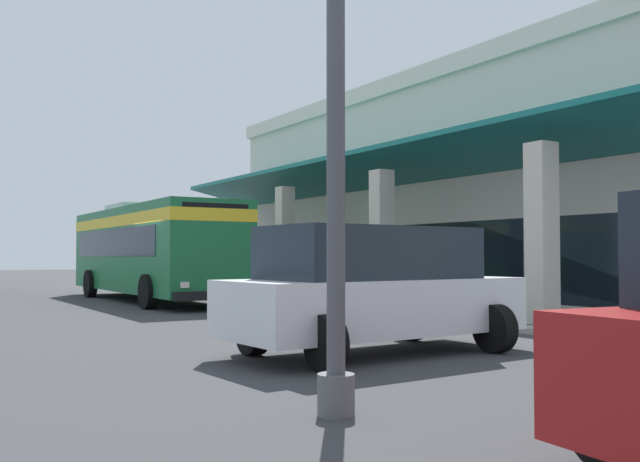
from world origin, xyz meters
TOP-DOWN VIEW (x-y plane):
  - ground at (0.00, 8.00)m, footprint 120.00×120.00m
  - curb_strip at (-0.11, 3.47)m, footprint 29.02×0.50m
  - plaza_building at (-0.11, 13.10)m, footprint 24.48×13.63m
  - transit_bus at (-3.58, 0.17)m, footprint 11.22×2.88m
  - parked_suv_white at (10.92, -0.95)m, footprint 2.91×4.91m
  - pedestrian at (4.75, 0.58)m, footprint 0.69×0.38m
  - potted_palm at (-5.46, 4.85)m, footprint 1.68×1.81m
  - lot_light_pole at (14.18, -3.72)m, footprint 0.60×0.60m

SIDE VIEW (x-z plane):
  - ground at x=0.00m, z-range 0.00..0.00m
  - curb_strip at x=-0.11m, z-range 0.00..0.12m
  - potted_palm at x=-5.46m, z-range -0.58..1.85m
  - pedestrian at x=4.75m, z-range 0.12..1.86m
  - parked_suv_white at x=10.92m, z-range 0.03..2.00m
  - transit_bus at x=-3.58m, z-range 0.18..3.52m
  - lot_light_pole at x=14.18m, z-range 0.27..7.70m
  - plaza_building at x=-0.11m, z-range 0.00..8.01m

